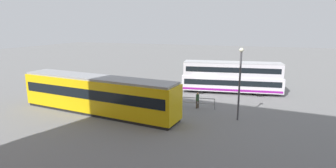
% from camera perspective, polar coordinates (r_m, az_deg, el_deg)
% --- Properties ---
extents(ground_plane, '(160.00, 160.00, 0.00)m').
position_cam_1_polar(ground_plane, '(32.50, 7.87, -1.92)').
color(ground_plane, slate).
extents(double_decker_bus, '(11.83, 4.02, 3.73)m').
position_cam_1_polar(double_decker_bus, '(32.82, 13.32, 1.43)').
color(double_decker_bus, silver).
rests_on(double_decker_bus, ground).
extents(tram_yellow, '(16.13, 4.33, 3.41)m').
position_cam_1_polar(tram_yellow, '(25.50, -14.82, -2.07)').
color(tram_yellow, '#E5B70C').
rests_on(tram_yellow, ground).
extents(pedestrian_near_railing, '(0.40, 0.40, 1.74)m').
position_cam_1_polar(pedestrian_near_railing, '(29.48, -1.31, -1.27)').
color(pedestrian_near_railing, '#4C3F2D').
rests_on(pedestrian_near_railing, ground).
extents(pedestrian_crossing, '(0.44, 0.44, 1.59)m').
position_cam_1_polar(pedestrian_crossing, '(26.31, 6.30, -3.23)').
color(pedestrian_crossing, '#4C3F2D').
rests_on(pedestrian_crossing, ground).
extents(pedestrian_railing, '(7.06, 0.82, 1.08)m').
position_cam_1_polar(pedestrian_railing, '(26.55, 2.29, -3.40)').
color(pedestrian_railing, gray).
rests_on(pedestrian_railing, ground).
extents(info_sign, '(0.90, 0.30, 2.45)m').
position_cam_1_polar(info_sign, '(28.81, -7.47, -0.34)').
color(info_sign, slate).
rests_on(info_sign, ground).
extents(street_lamp, '(0.36, 0.36, 6.16)m').
position_cam_1_polar(street_lamp, '(23.01, 15.04, 1.18)').
color(street_lamp, '#4C4C51').
rests_on(street_lamp, ground).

